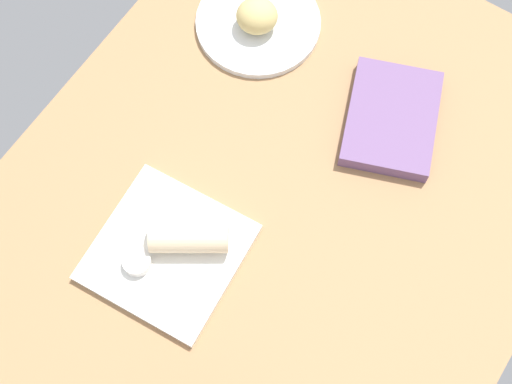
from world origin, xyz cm
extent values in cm
cube|color=#9E754C|center=(0.00, 0.00, 2.00)|extent=(110.00, 90.00, 4.00)
cylinder|color=white|center=(-26.26, -22.58, 4.70)|extent=(23.55, 23.55, 1.40)
ellipsoid|color=tan|center=(-25.21, -22.16, 8.51)|extent=(10.15, 10.33, 6.23)
cube|color=white|center=(19.80, -10.28, 4.80)|extent=(24.76, 24.76, 1.60)
cylinder|color=silver|center=(24.21, -13.03, 6.60)|extent=(4.67, 4.67, 2.00)
cylinder|color=#C65B23|center=(24.21, -13.03, 7.30)|extent=(3.83, 3.83, 0.40)
cylinder|color=beige|center=(16.27, -8.08, 8.48)|extent=(11.81, 13.79, 5.77)
cube|color=#6B4C7A|center=(-22.00, 8.50, 5.52)|extent=(24.96, 21.89, 3.05)
camera|label=1|loc=(42.60, 22.26, 123.24)|focal=52.43mm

